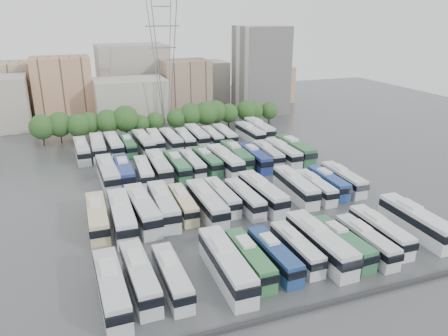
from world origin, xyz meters
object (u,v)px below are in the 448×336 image
object	(u,v)px
bus_r0_s7	(296,248)
bus_r2_s13	(295,149)
bus_r1_s4	(183,204)
bus_r3_s6	(171,140)
bus_r1_s12	(328,182)
bus_r3_s10	(225,135)
bus_r1_s11	(315,187)
bus_r3_s8	(197,136)
bus_r0_s2	(172,276)
bus_r1_s6	(222,196)
bus_r0_s4	(226,264)
bus_r3_s3	(128,145)
bus_r1_s7	(245,198)
bus_r3_s4	(144,143)
bus_r3_s9	(212,137)
bus_r0_s1	(140,276)
bus_r2_s6	(192,164)
bus_r2_s11	(268,154)
bus_r1_s1	(122,216)
bus_r3_s12	(250,133)
bus_r1_s8	(262,193)
bus_r2_s9	(236,156)
bus_r0_s9	(342,242)
bus_r0_s6	(274,255)
bus_r3_s5	(155,140)
bus_r1_s5	(207,203)
bus_r1_s2	(142,209)
electricity_pylon	(164,57)
bus_r0_s11	(380,231)
bus_r2_s8	(225,161)
bus_r2_s2	(124,172)
bus_r0_s0	(111,288)
bus_r2_s1	(108,173)
bus_r0_s8	(320,243)
bus_r1_s10	(295,186)
bus_r3_s0	(82,150)
bus_r1_s0	(97,217)
bus_r0_s5	(249,259)
apartment_tower	(261,70)
bus_r0_s10	(366,241)
bus_r2_s12	(283,153)
bus_r3_s13	(259,129)
bus_r2_s3	(144,172)
bus_r2_s4	(159,167)
bus_r0_s13	(416,221)
bus_r3_s2	(114,145)
bus_r1_s3	(163,205)

from	to	relation	value
bus_r0_s7	bus_r2_s13	world-z (taller)	bus_r2_s13
bus_r1_s4	bus_r3_s6	xyz separation A→B (m)	(6.56, 34.84, 0.20)
bus_r1_s12	bus_r3_s10	bearing A→B (deg)	101.98
bus_r1_s11	bus_r3_s8	bearing A→B (deg)	106.62
bus_r0_s2	bus_r1_s6	xyz separation A→B (m)	(13.13, 19.40, 0.03)
bus_r0_s4	bus_r3_s3	bearing A→B (deg)	94.27
bus_r1_s7	bus_r3_s4	distance (m)	37.52
bus_r2_s13	bus_r3_s9	distance (m)	21.41
bus_r0_s1	bus_r2_s6	world-z (taller)	bus_r0_s1
bus_r1_s6	bus_r2_s11	size ratio (longest dim) A/B	0.96
bus_r3_s4	bus_r1_s1	bearing A→B (deg)	-107.84
bus_r2_s6	bus_r3_s12	distance (m)	25.85
bus_r1_s8	bus_r2_s9	xyz separation A→B (m)	(3.20, 19.49, -0.02)
bus_r0_s9	bus_r3_s3	distance (m)	57.43
bus_r0_s6	bus_r3_s5	distance (m)	54.82
bus_r0_s4	bus_r3_s4	distance (m)	54.00
bus_r1_s5	bus_r1_s2	bearing A→B (deg)	172.14
electricity_pylon	bus_r0_s11	distance (m)	76.51
bus_r3_s4	bus_r2_s8	bearing A→B (deg)	-57.77
bus_r0_s7	bus_r2_s2	distance (m)	39.27
bus_r0_s0	bus_r1_s1	distance (m)	17.53
bus_r2_s1	bus_r0_s8	bearing A→B (deg)	-58.65
bus_r1_s4	bus_r3_s8	xyz separation A→B (m)	(13.23, 36.14, 0.25)
bus_r0_s7	bus_r1_s7	world-z (taller)	bus_r1_s7
bus_r1_s10	bus_r3_s0	world-z (taller)	bus_r1_s10
bus_r1_s0	bus_r2_s9	size ratio (longest dim) A/B	0.96
bus_r0_s7	bus_r2_s6	distance (m)	35.92
bus_r1_s7	bus_r3_s12	distance (m)	39.40
bus_r0_s5	bus_r1_s2	bearing A→B (deg)	118.79
bus_r0_s0	bus_r2_s13	world-z (taller)	bus_r2_s13
bus_r3_s5	apartment_tower	bearing A→B (deg)	37.55
bus_r0_s10	bus_r2_s12	size ratio (longest dim) A/B	0.88
bus_r2_s8	bus_r1_s7	bearing A→B (deg)	-102.83
bus_r1_s12	bus_r3_s13	xyz separation A→B (m)	(3.10, 36.11, 0.38)
bus_r2_s11	bus_r0_s0	bearing A→B (deg)	-132.84
bus_r3_s3	bus_r2_s11	bearing A→B (deg)	-33.24
bus_r1_s12	bus_r2_s3	size ratio (longest dim) A/B	0.97
bus_r0_s5	bus_r2_s4	bearing A→B (deg)	95.54
bus_r2_s8	bus_r3_s6	bearing A→B (deg)	106.70
bus_r0_s10	bus_r0_s1	bearing A→B (deg)	175.93
bus_r0_s1	bus_r1_s1	size ratio (longest dim) A/B	0.89
bus_r0_s4	bus_r0_s13	bearing A→B (deg)	2.95
bus_r3_s2	bus_r0_s1	bearing A→B (deg)	-95.76
bus_r0_s2	bus_r3_s12	world-z (taller)	bus_r3_s12
bus_r1_s0	bus_r3_s0	distance (m)	34.77
bus_r0_s1	bus_r1_s12	distance (m)	40.60
bus_r0_s13	bus_r3_s3	distance (m)	62.28
bus_r1_s3	bus_r3_s10	bearing A→B (deg)	57.95
bus_r0_s8	bus_r0_s9	distance (m)	3.16
bus_r0_s1	bus_r3_s8	size ratio (longest dim) A/B	0.96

